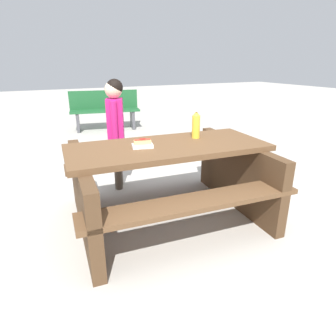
# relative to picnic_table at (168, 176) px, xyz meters

# --- Properties ---
(ground_plane) EXTENTS (30.00, 30.00, 0.00)m
(ground_plane) POSITION_rel_picnic_table_xyz_m (0.00, 0.00, -0.44)
(ground_plane) COLOR #B7B2A8
(ground_plane) RESTS_ON ground
(picnic_table) EXTENTS (1.91, 1.54, 0.75)m
(picnic_table) POSITION_rel_picnic_table_xyz_m (0.00, 0.00, 0.00)
(picnic_table) COLOR brown
(picnic_table) RESTS_ON ground
(soda_bottle) EXTENTS (0.08, 0.08, 0.28)m
(soda_bottle) POSITION_rel_picnic_table_xyz_m (-0.36, -0.11, 0.43)
(soda_bottle) COLOR yellow
(soda_bottle) RESTS_ON picnic_table
(hotdog_tray) EXTENTS (0.20, 0.15, 0.08)m
(hotdog_tray) POSITION_rel_picnic_table_xyz_m (0.24, -0.02, 0.34)
(hotdog_tray) COLOR white
(hotdog_tray) RESTS_ON picnic_table
(child_in_coat) EXTENTS (0.24, 0.30, 1.28)m
(child_in_coat) POSITION_rel_picnic_table_xyz_m (0.20, -0.95, 0.38)
(child_in_coat) COLOR brown
(child_in_coat) RESTS_ON ground
(park_bench_near) EXTENTS (1.55, 0.67, 0.85)m
(park_bench_near) POSITION_rel_picnic_table_xyz_m (-0.50, -4.20, 0.00)
(park_bench_near) COLOR #1E592D
(park_bench_near) RESTS_ON ground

